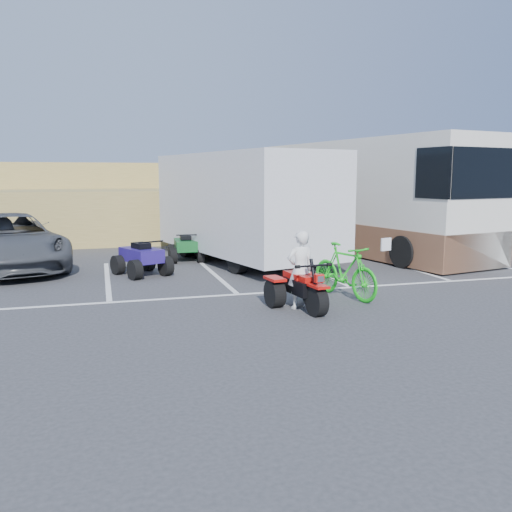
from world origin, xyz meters
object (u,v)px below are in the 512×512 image
object	(u,v)px
grey_pickup	(7,242)
cargo_trailer	(244,204)
red_trike_atv	(303,310)
rider	(300,270)
rv_motorhome	(361,204)
green_dirt_bike	(345,271)
quad_atv_green	(186,261)
quad_atv_blue	(142,275)

from	to	relation	value
grey_pickup	cargo_trailer	bearing A→B (deg)	-19.55
red_trike_atv	cargo_trailer	size ratio (longest dim) A/B	0.20
red_trike_atv	rider	distance (m)	0.78
rider	rv_motorhome	xyz separation A→B (m)	(4.95, 7.26, 0.82)
cargo_trailer	rv_motorhome	world-z (taller)	rv_motorhome
green_dirt_bike	quad_atv_green	bearing A→B (deg)	95.95
rider	cargo_trailer	bearing A→B (deg)	-101.60
red_trike_atv	rv_motorhome	world-z (taller)	rv_motorhome
quad_atv_blue	quad_atv_green	xyz separation A→B (m)	(1.46, 2.03, 0.00)
cargo_trailer	quad_atv_green	size ratio (longest dim) A/B	5.51
green_dirt_bike	quad_atv_blue	bearing A→B (deg)	118.79
green_dirt_bike	cargo_trailer	size ratio (longest dim) A/B	0.26
red_trike_atv	grey_pickup	world-z (taller)	grey_pickup
quad_atv_green	rider	bearing A→B (deg)	-75.81
rv_motorhome	green_dirt_bike	bearing A→B (deg)	-130.35
red_trike_atv	grey_pickup	xyz separation A→B (m)	(-6.16, 6.50, 0.76)
cargo_trailer	quad_atv_blue	world-z (taller)	cargo_trailer
green_dirt_bike	quad_atv_blue	xyz separation A→B (m)	(-3.92, 3.85, -0.58)
grey_pickup	rv_motorhome	bearing A→B (deg)	-11.30
quad_atv_blue	quad_atv_green	distance (m)	2.50
green_dirt_bike	quad_atv_blue	distance (m)	5.53
cargo_trailer	rv_motorhome	distance (m)	4.69
red_trike_atv	rv_motorhome	distance (m)	9.03
cargo_trailer	quad_atv_blue	bearing A→B (deg)	-168.98
cargo_trailer	green_dirt_bike	bearing A→B (deg)	-95.89
rv_motorhome	rider	bearing A→B (deg)	-135.43
green_dirt_bike	grey_pickup	bearing A→B (deg)	125.30
cargo_trailer	red_trike_atv	bearing A→B (deg)	-108.29
green_dirt_bike	grey_pickup	size ratio (longest dim) A/B	0.35
green_dirt_bike	red_trike_atv	bearing A→B (deg)	-164.72
rider	quad_atv_green	bearing A→B (deg)	-86.55
rider	rv_motorhome	bearing A→B (deg)	-131.57
green_dirt_bike	quad_atv_green	size ratio (longest dim) A/B	1.45
green_dirt_bike	rv_motorhome	xyz separation A→B (m)	(3.71, 6.65, 1.00)
quad_atv_blue	grey_pickup	bearing A→B (deg)	127.86
cargo_trailer	grey_pickup	bearing A→B (deg)	162.14
rider	grey_pickup	xyz separation A→B (m)	(-6.14, 6.35, 0.00)
green_dirt_bike	quad_atv_green	xyz separation A→B (m)	(-2.46, 5.88, -0.58)
rv_motorhome	quad_atv_blue	world-z (taller)	rv_motorhome
rider	cargo_trailer	distance (m)	6.04
red_trike_atv	rider	xyz separation A→B (m)	(-0.02, 0.15, 0.76)
cargo_trailer	rider	bearing A→B (deg)	-108.57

